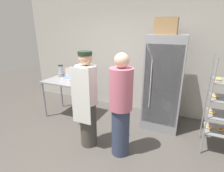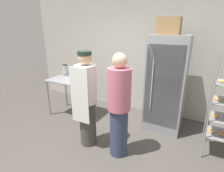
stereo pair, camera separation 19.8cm
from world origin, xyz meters
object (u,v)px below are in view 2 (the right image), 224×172
object	(u,v)px
blender_pitcher	(65,71)
person_customer	(119,106)
refrigerator	(166,84)
cardboard_storage_box	(169,26)
person_baker	(87,99)
donut_box	(72,77)

from	to	relation	value
blender_pitcher	person_customer	bearing A→B (deg)	-26.29
refrigerator	person_customer	xyz separation A→B (m)	(-0.47, -1.21, -0.09)
refrigerator	cardboard_storage_box	xyz separation A→B (m)	(-0.05, -0.03, 1.12)
refrigerator	person_baker	xyz separation A→B (m)	(-1.09, -1.23, -0.08)
blender_pitcher	person_baker	distance (m)	1.69
refrigerator	blender_pitcher	distance (m)	2.46
cardboard_storage_box	person_baker	size ratio (longest dim) A/B	0.25
person_customer	donut_box	bearing A→B (deg)	153.34
refrigerator	cardboard_storage_box	distance (m)	1.12
refrigerator	person_customer	size ratio (longest dim) A/B	1.13
refrigerator	person_baker	size ratio (longest dim) A/B	1.13
refrigerator	donut_box	bearing A→B (deg)	-169.76
refrigerator	blender_pitcher	xyz separation A→B (m)	(-2.45, -0.24, 0.05)
donut_box	cardboard_storage_box	xyz separation A→B (m)	(2.07, 0.36, 1.15)
blender_pitcher	person_customer	world-z (taller)	person_customer
donut_box	person_customer	distance (m)	1.85
refrigerator	blender_pitcher	bearing A→B (deg)	-174.49
blender_pitcher	person_customer	distance (m)	2.21
cardboard_storage_box	refrigerator	bearing A→B (deg)	28.47
donut_box	person_baker	distance (m)	1.33
refrigerator	person_customer	world-z (taller)	refrigerator
blender_pitcher	donut_box	bearing A→B (deg)	-24.34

